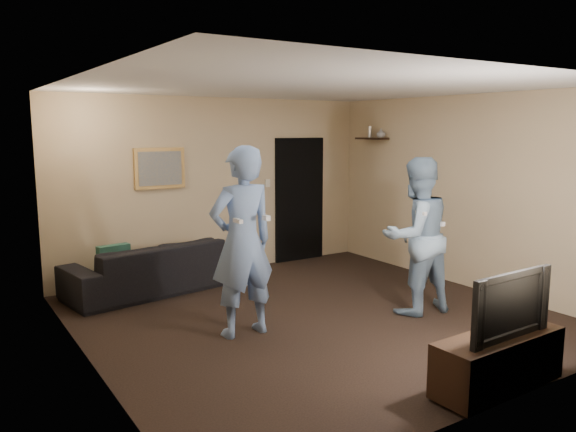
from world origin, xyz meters
TOP-DOWN VIEW (x-y plane):
  - ground at (0.00, 0.00)m, footprint 5.00×5.00m
  - ceiling at (0.00, 0.00)m, footprint 5.00×5.00m
  - wall_back at (0.00, 2.50)m, footprint 5.00×0.04m
  - wall_front at (0.00, -2.50)m, footprint 5.00×0.04m
  - wall_left at (-2.50, 0.00)m, footprint 0.04×5.00m
  - wall_right at (2.50, 0.00)m, footprint 0.04×5.00m
  - sofa at (-1.21, 2.00)m, footprint 2.37×1.22m
  - throw_pillow at (-1.72, 2.00)m, footprint 0.42×0.19m
  - painting_frame at (-0.90, 2.48)m, footprint 0.72×0.05m
  - painting_canvas at (-0.90, 2.45)m, footprint 0.62×0.01m
  - doorway at (1.45, 2.47)m, footprint 0.90×0.06m
  - light_switch at (0.85, 2.48)m, footprint 0.08×0.02m
  - wall_shelf at (2.39, 1.80)m, footprint 0.20×0.60m
  - shelf_vase at (2.39, 1.59)m, footprint 0.16×0.16m
  - shelf_figurine at (2.39, 1.85)m, footprint 0.06×0.06m
  - tv_console at (0.20, -2.32)m, footprint 1.27×0.44m
  - television at (0.20, -2.32)m, footprint 0.96×0.15m
  - wii_player_left at (-0.96, -0.05)m, footprint 0.73×0.53m
  - wii_player_right at (1.08, -0.50)m, footprint 0.95×0.78m

SIDE VIEW (x-z plane):
  - ground at x=0.00m, z-range 0.00..0.00m
  - tv_console at x=0.20m, z-range 0.03..0.47m
  - sofa at x=-1.21m, z-range 0.00..0.66m
  - throw_pillow at x=-1.72m, z-range 0.27..0.69m
  - television at x=0.20m, z-range 0.47..1.02m
  - wii_player_right at x=1.08m, z-range 0.00..1.83m
  - wii_player_left at x=-0.96m, z-range 0.00..1.98m
  - doorway at x=1.45m, z-range 0.00..2.00m
  - wall_back at x=0.00m, z-range 0.00..2.60m
  - wall_front at x=0.00m, z-range 0.00..2.60m
  - wall_left at x=-2.50m, z-range 0.00..2.60m
  - wall_right at x=2.50m, z-range 0.00..2.60m
  - light_switch at x=0.85m, z-range 1.24..1.36m
  - painting_frame at x=-0.90m, z-range 1.32..1.89m
  - painting_canvas at x=-0.90m, z-range 1.37..1.83m
  - wall_shelf at x=2.39m, z-range 1.98..2.00m
  - shelf_vase at x=2.39m, z-range 2.00..2.15m
  - shelf_figurine at x=2.39m, z-range 2.00..2.18m
  - ceiling at x=0.00m, z-range 2.58..2.62m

